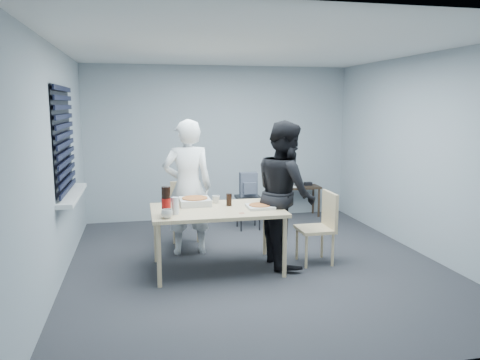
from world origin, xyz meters
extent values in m
plane|color=#302F35|center=(0.00, 0.00, 0.00)|extent=(5.00, 5.00, 0.00)
plane|color=white|center=(0.00, 0.00, 2.60)|extent=(5.00, 5.00, 0.00)
plane|color=#9DA7AF|center=(0.00, 2.50, 1.30)|extent=(4.50, 0.00, 4.50)
plane|color=#9DA7AF|center=(0.00, -2.50, 1.30)|extent=(4.50, 0.00, 4.50)
plane|color=#9DA7AF|center=(-2.25, 0.00, 1.30)|extent=(0.00, 5.00, 5.00)
plane|color=#9DA7AF|center=(2.25, 0.00, 1.30)|extent=(0.00, 5.00, 5.00)
plane|color=black|center=(-2.23, 0.40, 1.55)|extent=(0.00, 1.30, 1.30)
cube|color=black|center=(-2.21, 0.40, 1.55)|extent=(0.04, 1.30, 1.25)
cube|color=silver|center=(-2.16, 0.40, 0.89)|extent=(0.18, 1.42, 0.05)
cube|color=beige|center=(-0.49, -0.09, 0.72)|extent=(1.53, 0.97, 0.04)
cylinder|color=beige|center=(-1.19, -0.51, 0.35)|extent=(0.05, 0.05, 0.70)
cylinder|color=beige|center=(-1.19, 0.33, 0.35)|extent=(0.05, 0.05, 0.70)
cylinder|color=beige|center=(0.21, -0.51, 0.35)|extent=(0.05, 0.05, 0.70)
cylinder|color=beige|center=(0.21, 0.33, 0.35)|extent=(0.05, 0.05, 0.70)
cube|color=beige|center=(-0.74, 0.90, 0.43)|extent=(0.42, 0.42, 0.04)
cube|color=beige|center=(-0.74, 1.09, 0.67)|extent=(0.42, 0.04, 0.44)
cylinder|color=beige|center=(-0.91, 0.73, 0.21)|extent=(0.03, 0.03, 0.41)
cylinder|color=beige|center=(-0.91, 1.07, 0.21)|extent=(0.03, 0.03, 0.41)
cylinder|color=beige|center=(-0.57, 0.73, 0.21)|extent=(0.03, 0.03, 0.41)
cylinder|color=beige|center=(-0.57, 1.07, 0.21)|extent=(0.03, 0.03, 0.41)
cube|color=beige|center=(0.73, -0.12, 0.43)|extent=(0.42, 0.42, 0.04)
cube|color=beige|center=(0.92, -0.12, 0.67)|extent=(0.04, 0.42, 0.44)
cylinder|color=beige|center=(0.56, -0.29, 0.21)|extent=(0.03, 0.03, 0.41)
cylinder|color=beige|center=(0.56, 0.05, 0.21)|extent=(0.03, 0.03, 0.41)
cylinder|color=beige|center=(0.90, -0.29, 0.21)|extent=(0.03, 0.03, 0.41)
cylinder|color=beige|center=(0.90, 0.05, 0.21)|extent=(0.03, 0.03, 0.41)
imported|color=white|center=(-0.76, 0.61, 0.89)|extent=(0.65, 0.42, 1.77)
imported|color=black|center=(0.36, -0.05, 0.89)|extent=(0.47, 0.86, 1.77)
cube|color=#37261A|center=(1.33, 2.28, 0.52)|extent=(0.80, 0.36, 0.04)
cylinder|color=#37261A|center=(0.97, 2.14, 0.25)|extent=(0.04, 0.04, 0.50)
cylinder|color=#37261A|center=(0.97, 2.42, 0.25)|extent=(0.04, 0.04, 0.50)
cylinder|color=#37261A|center=(1.69, 2.14, 0.25)|extent=(0.04, 0.04, 0.50)
cylinder|color=#37261A|center=(1.69, 2.42, 0.25)|extent=(0.04, 0.04, 0.50)
cube|color=black|center=(0.30, 1.64, 0.50)|extent=(0.38, 0.38, 0.04)
cylinder|color=black|center=(0.15, 1.49, 0.24)|extent=(0.04, 0.04, 0.48)
cylinder|color=black|center=(0.15, 1.79, 0.24)|extent=(0.04, 0.04, 0.48)
cylinder|color=black|center=(0.45, 1.49, 0.24)|extent=(0.04, 0.04, 0.48)
cylinder|color=black|center=(0.45, 1.79, 0.24)|extent=(0.04, 0.04, 0.48)
cube|color=slate|center=(0.30, 1.64, 0.71)|extent=(0.27, 0.14, 0.38)
cube|color=slate|center=(0.30, 1.54, 0.67)|extent=(0.20, 0.05, 0.18)
cube|color=silver|center=(-0.72, 0.17, 0.76)|extent=(0.37, 0.37, 0.04)
cube|color=silver|center=(-0.72, 0.17, 0.80)|extent=(0.37, 0.37, 0.04)
cylinder|color=#CC7F38|center=(-0.72, 0.17, 0.83)|extent=(0.31, 0.31, 0.01)
cube|color=silver|center=(0.01, -0.17, 0.76)|extent=(0.31, 0.31, 0.03)
cylinder|color=#CC7F38|center=(0.01, -0.17, 0.78)|extent=(0.26, 0.26, 0.01)
imported|color=silver|center=(-1.09, -0.45, 0.79)|extent=(0.17, 0.17, 0.10)
imported|color=silver|center=(-0.45, 0.22, 0.79)|extent=(0.10, 0.10, 0.09)
cylinder|color=black|center=(-0.32, 0.03, 0.82)|extent=(0.09, 0.09, 0.15)
cylinder|color=black|center=(-1.09, -0.31, 0.91)|extent=(0.10, 0.10, 0.32)
cylinder|color=red|center=(-1.09, -0.31, 0.88)|extent=(0.10, 0.10, 0.11)
cylinder|color=silver|center=(-0.99, -0.27, 0.84)|extent=(0.11, 0.11, 0.19)
torus|color=red|center=(-0.26, -0.39, 0.75)|extent=(0.06, 0.06, 0.00)
cube|color=white|center=(1.18, 2.28, 0.54)|extent=(0.27, 0.34, 0.01)
cube|color=black|center=(1.55, 2.32, 0.56)|extent=(0.15, 0.13, 0.06)
camera|label=1|loc=(-1.37, -5.40, 1.96)|focal=35.00mm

